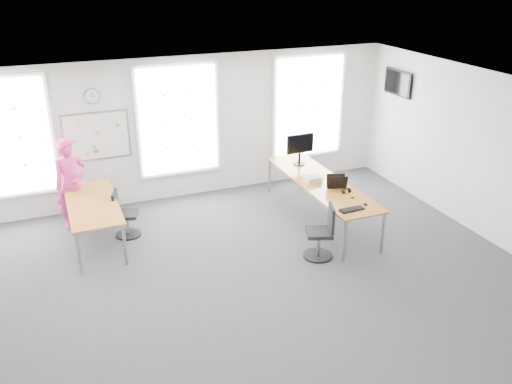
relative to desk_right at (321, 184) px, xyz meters
name	(u,v)px	position (x,y,z in m)	size (l,w,h in m)	color
floor	(230,295)	(-2.52, -1.84, -0.75)	(10.00, 10.00, 0.00)	#28282E
ceiling	(226,104)	(-2.52, -1.84, 2.25)	(10.00, 10.00, 0.00)	white
wall_back	(164,131)	(-2.52, 2.16, 0.75)	(10.00, 10.00, 0.00)	silver
wall_right	(498,162)	(2.48, -1.84, 0.75)	(10.00, 10.00, 0.00)	silver
window_left	(4,139)	(-5.52, 2.13, 0.95)	(1.60, 0.06, 2.20)	silver
window_mid	(178,120)	(-2.22, 2.13, 0.95)	(1.60, 0.06, 2.20)	silver
window_right	(308,107)	(0.78, 2.13, 0.95)	(1.60, 0.06, 2.20)	silver
desk_right	(321,184)	(0.00, 0.00, 0.00)	(0.88, 3.31, 0.81)	#AB772A
desk_left	(92,206)	(-4.21, 0.68, -0.03)	(0.86, 2.15, 0.78)	#AB772A
chair_right	(322,235)	(-0.66, -1.32, -0.33)	(0.56, 0.55, 0.96)	black
chair_left	(124,216)	(-3.69, 0.74, -0.36)	(0.51, 0.50, 0.89)	black
person	(72,184)	(-4.49, 1.47, 0.12)	(0.64, 0.42, 1.75)	#DF2E86
whiteboard	(97,136)	(-3.87, 2.13, 0.80)	(1.20, 0.03, 0.90)	white
wall_clock	(92,96)	(-3.87, 2.13, 1.60)	(0.30, 0.30, 0.04)	gray
tv	(398,83)	(2.43, 1.16, 1.55)	(0.06, 0.90, 0.55)	black
keyboard	(352,210)	(-0.12, -1.35, 0.06)	(0.45, 0.16, 0.02)	black
mouse	(365,204)	(0.20, -1.27, 0.07)	(0.07, 0.11, 0.04)	black
lens_cap	(352,198)	(0.16, -0.91, 0.06)	(0.07, 0.07, 0.01)	black
headphones	(346,191)	(0.16, -0.68, 0.10)	(0.16, 0.09, 0.10)	black
laptop_sleeve	(337,182)	(0.10, -0.43, 0.19)	(0.36, 0.28, 0.28)	black
paper_stack	(313,179)	(-0.16, 0.04, 0.11)	(0.31, 0.23, 0.11)	beige
monitor	(300,147)	(0.02, 0.98, 0.45)	(0.60, 0.24, 0.66)	black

